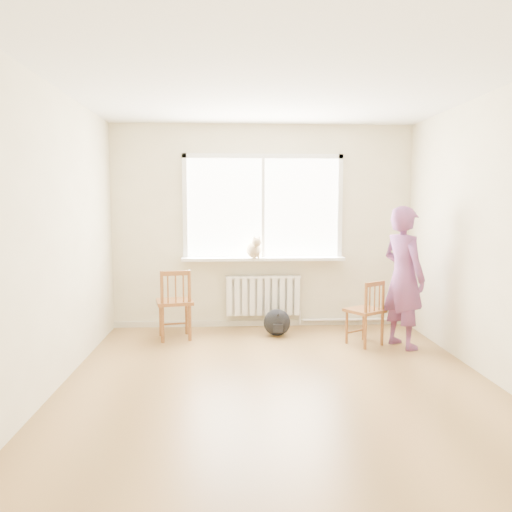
{
  "coord_description": "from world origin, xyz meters",
  "views": [
    {
      "loc": [
        -0.45,
        -4.42,
        1.65
      ],
      "look_at": [
        -0.15,
        1.2,
        1.07
      ],
      "focal_mm": 35.0,
      "sensor_mm": 36.0,
      "label": 1
    }
  ],
  "objects": [
    {
      "name": "floor",
      "position": [
        0.0,
        0.0,
        0.0
      ],
      "size": [
        4.5,
        4.5,
        0.0
      ],
      "primitive_type": "plane",
      "color": "olive",
      "rests_on": "ground"
    },
    {
      "name": "ceiling",
      "position": [
        0.0,
        0.0,
        2.7
      ],
      "size": [
        4.5,
        4.5,
        0.0
      ],
      "primitive_type": "plane",
      "rotation": [
        3.14,
        0.0,
        0.0
      ],
      "color": "white",
      "rests_on": "back_wall"
    },
    {
      "name": "back_wall",
      "position": [
        0.0,
        2.25,
        1.35
      ],
      "size": [
        4.0,
        0.01,
        2.7
      ],
      "primitive_type": "cube",
      "color": "beige",
      "rests_on": "ground"
    },
    {
      "name": "window",
      "position": [
        0.0,
        2.22,
        1.66
      ],
      "size": [
        2.12,
        0.05,
        1.42
      ],
      "color": "white",
      "rests_on": "back_wall"
    },
    {
      "name": "windowsill",
      "position": [
        0.0,
        2.14,
        0.93
      ],
      "size": [
        2.15,
        0.22,
        0.04
      ],
      "primitive_type": "cube",
      "color": "white",
      "rests_on": "back_wall"
    },
    {
      "name": "radiator",
      "position": [
        0.0,
        2.16,
        0.44
      ],
      "size": [
        1.0,
        0.12,
        0.55
      ],
      "color": "white",
      "rests_on": "back_wall"
    },
    {
      "name": "heating_pipe",
      "position": [
        1.25,
        2.19,
        0.08
      ],
      "size": [
        1.4,
        0.04,
        0.04
      ],
      "primitive_type": "cylinder",
      "rotation": [
        0.0,
        1.57,
        0.0
      ],
      "color": "silver",
      "rests_on": "back_wall"
    },
    {
      "name": "baseboard",
      "position": [
        0.0,
        2.23,
        0.04
      ],
      "size": [
        4.0,
        0.03,
        0.08
      ],
      "primitive_type": "cube",
      "color": "beige",
      "rests_on": "ground"
    },
    {
      "name": "chair_left",
      "position": [
        -1.12,
        1.61,
        0.44
      ],
      "size": [
        0.5,
        0.49,
        0.86
      ],
      "rotation": [
        0.0,
        0.0,
        3.35
      ],
      "color": "#965D2B",
      "rests_on": "floor"
    },
    {
      "name": "chair_right",
      "position": [
        1.16,
        1.23,
        0.39
      ],
      "size": [
        0.52,
        0.51,
        0.77
      ],
      "rotation": [
        0.0,
        0.0,
        3.71
      ],
      "color": "#965D2B",
      "rests_on": "floor"
    },
    {
      "name": "person",
      "position": [
        1.55,
        1.16,
        0.82
      ],
      "size": [
        0.6,
        0.7,
        1.63
      ],
      "primitive_type": "imported",
      "rotation": [
        0.0,
        0.0,
        1.99
      ],
      "color": "#D24656",
      "rests_on": "floor"
    },
    {
      "name": "cat",
      "position": [
        -0.13,
        2.05,
        1.07
      ],
      "size": [
        0.25,
        0.45,
        0.3
      ],
      "rotation": [
        0.0,
        0.0,
        0.21
      ],
      "color": "beige",
      "rests_on": "windowsill"
    },
    {
      "name": "backpack",
      "position": [
        0.15,
        1.71,
        0.17
      ],
      "size": [
        0.4,
        0.34,
        0.34
      ],
      "primitive_type": "ellipsoid",
      "rotation": [
        0.0,
        0.0,
        0.3
      ],
      "color": "black",
      "rests_on": "floor"
    }
  ]
}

